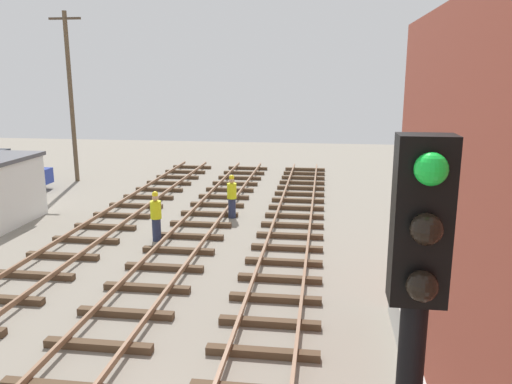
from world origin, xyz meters
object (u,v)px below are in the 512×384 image
(utility_pole_far, at_px, (71,95))
(track_worker_distant, at_px, (232,197))
(parked_car_blue, at_px, (7,173))
(track_worker_foreground, at_px, (156,216))

(utility_pole_far, xyz_separation_m, track_worker_distant, (10.23, -6.47, -3.93))
(parked_car_blue, xyz_separation_m, track_worker_distant, (12.71, -3.70, 0.03))
(parked_car_blue, height_order, track_worker_distant, track_worker_distant)
(utility_pole_far, distance_m, track_worker_distant, 12.72)
(utility_pole_far, relative_size, track_worker_distant, 4.99)
(parked_car_blue, distance_m, utility_pole_far, 5.43)
(parked_car_blue, distance_m, track_worker_foreground, 12.71)
(utility_pole_far, distance_m, track_worker_foreground, 13.35)
(parked_car_blue, xyz_separation_m, utility_pole_far, (2.48, 2.77, 3.96))
(parked_car_blue, bearing_deg, track_worker_foreground, -34.16)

